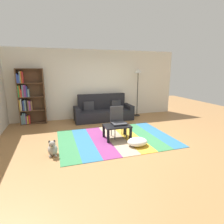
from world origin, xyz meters
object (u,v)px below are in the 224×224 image
(coffee_table, at_px, (117,128))
(standing_lamp, at_px, (138,77))
(folding_chair, at_px, (118,119))
(bookshelf, at_px, (28,98))
(tv_remote, at_px, (116,124))
(couch, at_px, (103,111))
(pouf, at_px, (137,142))
(dog, at_px, (53,149))

(coffee_table, height_order, standing_lamp, standing_lamp)
(coffee_table, distance_m, folding_chair, 0.27)
(bookshelf, xyz_separation_m, standing_lamp, (4.24, -0.11, 0.69))
(standing_lamp, bearing_deg, tv_remote, -127.72)
(folding_chair, bearing_deg, couch, 130.95)
(coffee_table, relative_size, folding_chair, 0.82)
(couch, height_order, coffee_table, couch)
(couch, xyz_separation_m, pouf, (0.17, -2.75, -0.22))
(tv_remote, bearing_deg, folding_chair, 42.96)
(pouf, bearing_deg, dog, 176.74)
(tv_remote, xyz_separation_m, folding_chair, (0.08, 0.10, 0.12))
(coffee_table, height_order, pouf, coffee_table)
(couch, relative_size, standing_lamp, 1.16)
(pouf, bearing_deg, bookshelf, 133.33)
(tv_remote, bearing_deg, dog, -171.41)
(standing_lamp, bearing_deg, couch, -173.50)
(bookshelf, bearing_deg, couch, -6.00)
(coffee_table, bearing_deg, folding_chair, 63.96)
(bookshelf, height_order, tv_remote, bookshelf)
(standing_lamp, bearing_deg, folding_chair, -127.74)
(coffee_table, bearing_deg, tv_remote, 86.70)
(folding_chair, bearing_deg, coffee_table, -72.42)
(couch, bearing_deg, folding_chair, -92.68)
(dog, height_order, standing_lamp, standing_lamp)
(bookshelf, distance_m, dog, 3.11)
(coffee_table, bearing_deg, dog, -163.59)
(folding_chair, bearing_deg, bookshelf, -176.87)
(standing_lamp, bearing_deg, dog, -141.16)
(bookshelf, bearing_deg, folding_chair, -40.49)
(bookshelf, xyz_separation_m, tv_remote, (2.52, -2.32, -0.53))
(couch, relative_size, tv_remote, 15.07)
(pouf, xyz_separation_m, tv_remote, (-0.34, 0.70, 0.31))
(bookshelf, height_order, standing_lamp, bookshelf)
(couch, bearing_deg, coffee_table, -94.72)
(coffee_table, xyz_separation_m, tv_remote, (0.00, 0.07, 0.08))
(couch, bearing_deg, tv_remote, -94.76)
(bookshelf, relative_size, pouf, 3.73)
(couch, distance_m, pouf, 2.76)
(dog, relative_size, folding_chair, 0.44)
(standing_lamp, bearing_deg, pouf, -115.28)
(dog, relative_size, tv_remote, 2.65)
(couch, bearing_deg, standing_lamp, 6.50)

